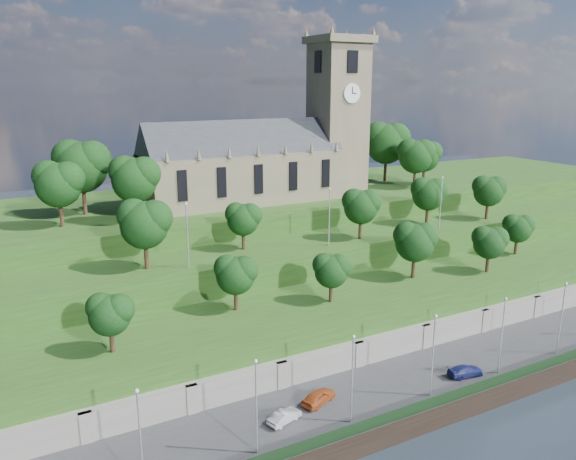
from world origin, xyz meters
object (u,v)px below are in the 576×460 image
church (269,153)px  car_middle (284,416)px  car_left (319,397)px  car_right (465,371)px

church → car_middle: bearing=-114.5°
car_left → car_middle: 4.81m
car_left → car_right: size_ratio=0.99×
church → car_left: (-13.84, -39.20, -19.81)m
car_left → car_right: bearing=-121.4°
church → car_middle: (-18.47, -40.49, -19.92)m
car_middle → car_right: bearing=-112.5°
church → car_right: 46.79m
church → car_middle: size_ratio=10.54×
car_left → car_middle: car_left is taller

